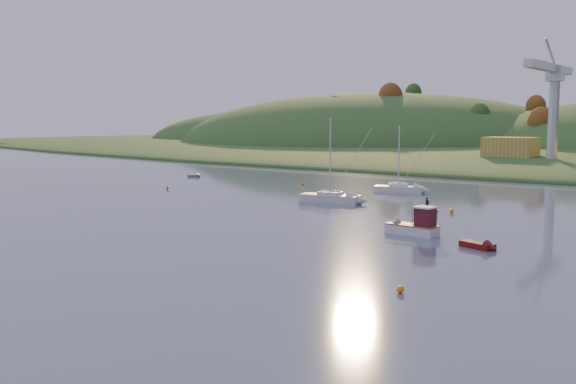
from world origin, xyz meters
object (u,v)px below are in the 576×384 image
Objects in this scene: fishing_boat at (409,226)px; sailboat_near at (398,188)px; grey_dinghy at (196,176)px; red_tender at (484,246)px; canoe at (427,209)px; sailboat_far at (330,197)px.

sailboat_near is (-18.24, 31.60, -0.16)m from fishing_boat.
red_tender is at bearing -46.17° from grey_dinghy.
sailboat_near reaches higher than canoe.
sailboat_far reaches higher than grey_dinghy.
canoe is at bearing -66.19° from fishing_boat.
red_tender is at bearing -42.16° from sailboat_far.
canoe is (-5.21, 14.66, -0.44)m from fishing_boat.
red_tender reaches higher than grey_dinghy.
canoe is at bearing -72.59° from sailboat_near.
canoe is 60.07m from grey_dinghy.
sailboat_near is at bearing 55.99° from canoe.
sailboat_far is 2.96× the size of canoe.
sailboat_near is at bearing -55.76° from fishing_boat.
grey_dinghy is at bearing -22.73° from fishing_boat.
grey_dinghy is (-44.50, 0.34, -0.47)m from sailboat_near.
sailboat_far is at bearing 107.28° from canoe.
canoe is (14.20, -0.28, -0.34)m from sailboat_far.
sailboat_far is at bearing -33.35° from fishing_boat.
grey_dinghy is at bearing 148.78° from sailboat_far.
sailboat_far is 3.92× the size of grey_dinghy.
sailboat_far is at bearing -41.63° from grey_dinghy.
canoe is (13.03, -16.94, -0.28)m from sailboat_near.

